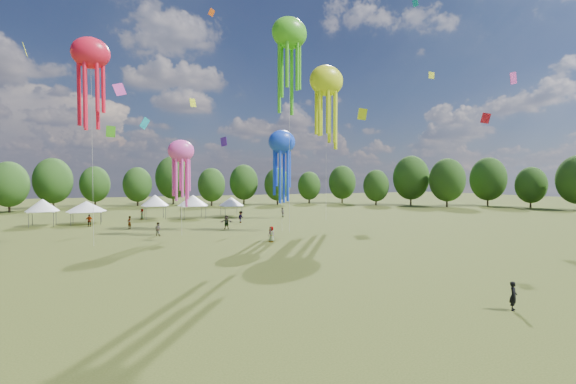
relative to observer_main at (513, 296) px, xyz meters
name	(u,v)px	position (x,y,z in m)	size (l,w,h in m)	color
ground	(378,332)	(-8.49, 0.56, -0.78)	(300.00, 300.00, 0.00)	#384416
observer_main	(513,296)	(0.00, 0.00, 0.00)	(0.57, 0.37, 1.56)	black
spectator_near	(158,229)	(-14.38, 36.93, 0.07)	(0.83, 0.64, 1.70)	gray
spectators_far	(209,219)	(-5.95, 45.63, 0.14)	(32.62, 33.55, 1.90)	gray
festival_tents	(146,203)	(-14.20, 56.79, 2.26)	(34.82, 9.17, 4.29)	#47474C
show_kites	(242,91)	(-2.92, 38.50, 18.47)	(54.44, 17.12, 28.15)	#FD1633
small_kites	(200,21)	(-7.80, 42.55, 28.59)	(71.89, 56.05, 46.60)	#FD1633
treeline	(153,182)	(-12.35, 63.08, 5.76)	(201.57, 95.24, 13.43)	#38281C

